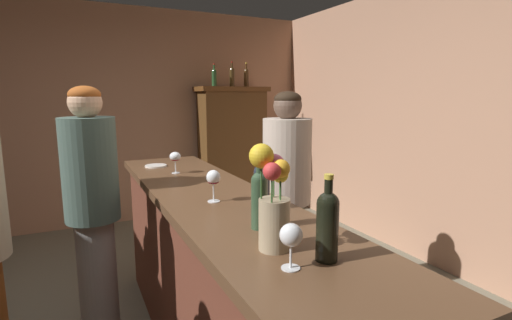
{
  "coord_description": "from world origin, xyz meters",
  "views": [
    {
      "loc": [
        -0.37,
        -2.04,
        1.6
      ],
      "look_at": [
        0.74,
        0.23,
        1.17
      ],
      "focal_mm": 26.8,
      "sensor_mm": 36.0,
      "label": 1
    }
  ],
  "objects": [
    {
      "name": "wall_back",
      "position": [
        0.0,
        2.99,
        1.33
      ],
      "size": [
        5.4,
        0.12,
        2.66
      ],
      "primitive_type": "cube",
      "color": "tan",
      "rests_on": "ground"
    },
    {
      "name": "wall_right",
      "position": [
        2.7,
        0.0,
        1.33
      ],
      "size": [
        0.12,
        5.97,
        2.66
      ],
      "primitive_type": "cube",
      "color": "tan",
      "rests_on": "ground"
    },
    {
      "name": "bar_counter",
      "position": [
        0.32,
        -0.13,
        0.53
      ],
      "size": [
        0.6,
        2.8,
        1.05
      ],
      "color": "brown",
      "rests_on": "ground"
    },
    {
      "name": "display_cabinet",
      "position": [
        1.58,
        2.67,
        0.89
      ],
      "size": [
        0.92,
        0.45,
        1.71
      ],
      "color": "#563619",
      "rests_on": "ground"
    },
    {
      "name": "wine_bottle_chardonnay",
      "position": [
        0.44,
        -0.45,
        1.18
      ],
      "size": [
        0.08,
        0.08,
        0.27
      ],
      "color": "#202731",
      "rests_on": "bar_counter"
    },
    {
      "name": "wine_bottle_pinot",
      "position": [
        0.37,
        -1.07,
        1.19
      ],
      "size": [
        0.07,
        0.07,
        0.29
      ],
      "color": "black",
      "rests_on": "bar_counter"
    },
    {
      "name": "wine_bottle_malbec",
      "position": [
        0.31,
        -0.69,
        1.19
      ],
      "size": [
        0.07,
        0.07,
        0.3
      ],
      "color": "#304830",
      "rests_on": "bar_counter"
    },
    {
      "name": "wine_glass_front",
      "position": [
        0.27,
        -0.23,
        1.17
      ],
      "size": [
        0.07,
        0.07,
        0.17
      ],
      "color": "white",
      "rests_on": "bar_counter"
    },
    {
      "name": "wine_glass_mid",
      "position": [
        0.23,
        -1.07,
        1.16
      ],
      "size": [
        0.07,
        0.07,
        0.15
      ],
      "color": "white",
      "rests_on": "bar_counter"
    },
    {
      "name": "wine_glass_rear",
      "position": [
        0.28,
        0.58,
        1.17
      ],
      "size": [
        0.08,
        0.08,
        0.15
      ],
      "color": "white",
      "rests_on": "bar_counter"
    },
    {
      "name": "flower_arrangement",
      "position": [
        0.25,
        -0.91,
        1.24
      ],
      "size": [
        0.14,
        0.14,
        0.38
      ],
      "color": "tan",
      "rests_on": "bar_counter"
    },
    {
      "name": "cheese_plate",
      "position": [
        0.21,
        0.9,
        1.06
      ],
      "size": [
        0.16,
        0.16,
        0.01
      ],
      "primitive_type": "cylinder",
      "color": "white",
      "rests_on": "bar_counter"
    },
    {
      "name": "display_bottle_left",
      "position": [
        1.34,
        2.67,
        1.83
      ],
      "size": [
        0.06,
        0.06,
        0.29
      ],
      "color": "#254B26",
      "rests_on": "display_cabinet"
    },
    {
      "name": "display_bottle_midleft",
      "position": [
        1.58,
        2.67,
        1.85
      ],
      "size": [
        0.06,
        0.06,
        0.32
      ],
      "color": "#412F16",
      "rests_on": "display_cabinet"
    },
    {
      "name": "display_bottle_center",
      "position": [
        1.79,
        2.67,
        1.84
      ],
      "size": [
        0.06,
        0.06,
        0.32
      ],
      "color": "#402913",
      "rests_on": "display_cabinet"
    },
    {
      "name": "patron_in_navy",
      "position": [
        -0.28,
        0.36,
        0.92
      ],
      "size": [
        0.31,
        0.31,
        1.65
      ],
      "rotation": [
        0.0,
        0.0,
        -0.73
      ],
      "color": "gray",
      "rests_on": "ground"
    },
    {
      "name": "bartender",
      "position": [
        1.03,
        0.31,
        0.9
      ],
      "size": [
        0.35,
        0.35,
        1.63
      ],
      "rotation": [
        0.0,
        0.0,
        3.4
      ],
      "color": "#3E6D46",
      "rests_on": "ground"
    }
  ]
}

